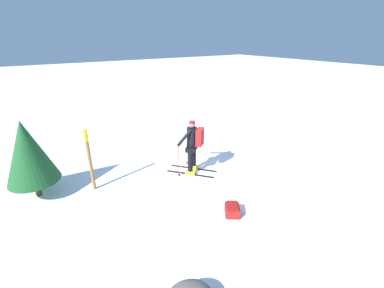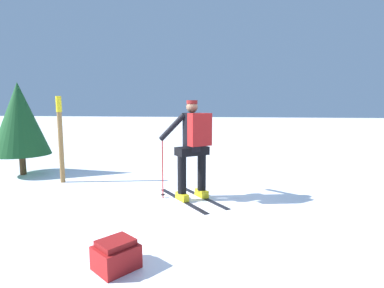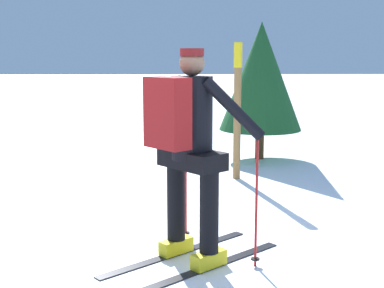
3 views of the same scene
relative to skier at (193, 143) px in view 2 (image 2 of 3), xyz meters
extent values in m
plane|color=white|center=(0.31, 0.23, -0.99)|extent=(80.00, 80.00, 0.00)
cube|color=black|center=(0.18, 0.10, -0.98)|extent=(1.07, 1.26, 0.01)
cube|color=yellow|center=(0.18, 0.10, -0.92)|extent=(0.28, 0.30, 0.12)
cylinder|color=black|center=(0.18, 0.10, -0.50)|extent=(0.15, 0.15, 0.72)
cube|color=black|center=(-0.13, -0.16, -0.98)|extent=(1.07, 1.26, 0.01)
cube|color=yellow|center=(-0.13, -0.16, -0.92)|extent=(0.28, 0.30, 0.12)
cylinder|color=black|center=(-0.13, -0.16, -0.50)|extent=(0.15, 0.15, 0.72)
cube|color=black|center=(0.02, -0.03, -0.14)|extent=(0.60, 0.56, 0.14)
cylinder|color=black|center=(0.02, -0.03, 0.18)|extent=(0.32, 0.32, 0.65)
sphere|color=#8C664C|center=(0.02, -0.03, 0.61)|extent=(0.20, 0.20, 0.20)
cylinder|color=maroon|center=(0.02, -0.03, 0.69)|extent=(0.19, 0.19, 0.06)
cube|color=maroon|center=(-0.14, 0.16, 0.24)|extent=(0.40, 0.37, 0.53)
cylinder|color=red|center=(0.54, 0.01, -0.45)|extent=(0.02, 0.02, 1.07)
cylinder|color=black|center=(0.54, 0.01, -0.93)|extent=(0.07, 0.07, 0.01)
cylinder|color=black|center=(0.35, 0.04, 0.27)|extent=(0.50, 0.16, 0.49)
cylinder|color=red|center=(-0.11, -0.53, -0.45)|extent=(0.02, 0.02, 1.07)
cylinder|color=black|center=(-0.11, -0.53, -0.93)|extent=(0.07, 0.07, 0.01)
cylinder|color=black|center=(-0.10, -0.34, 0.27)|extent=(0.10, 0.49, 0.49)
cube|color=maroon|center=(0.41, 2.34, -0.87)|extent=(0.51, 0.52, 0.24)
cube|color=maroon|center=(0.41, 2.34, -0.72)|extent=(0.42, 0.43, 0.06)
cylinder|color=olive|center=(2.93, -0.73, -0.08)|extent=(0.10, 0.10, 1.82)
cylinder|color=yellow|center=(2.93, -0.73, 0.67)|extent=(0.11, 0.11, 0.33)
cylinder|color=#4C331E|center=(4.30, -1.26, -0.75)|extent=(0.14, 0.14, 0.48)
cone|color=#194C23|center=(4.30, -1.26, 0.33)|extent=(1.30, 1.30, 1.69)
camera|label=1|loc=(4.08, 6.08, 3.10)|focal=24.00mm
camera|label=2|loc=(-0.79, 4.99, 0.62)|focal=28.00mm
camera|label=3|loc=(-4.12, 0.11, 0.68)|focal=50.00mm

